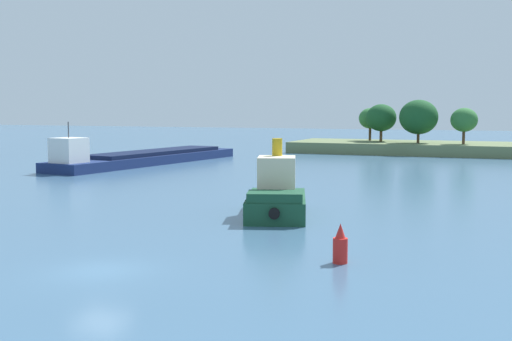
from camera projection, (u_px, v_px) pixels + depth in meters
The scene contains 5 objects.
ground_plane at pixel (100, 271), 28.98m from camera, with size 400.00×400.00×0.00m, color #3D607F.
treeline_island at pixel (483, 137), 101.01m from camera, with size 56.79×15.30×9.20m.
cargo_barge at pixel (145, 157), 84.40m from camera, with size 10.08×33.40×5.78m.
tugboat at pixel (276, 196), 43.54m from camera, with size 6.20×8.94×5.22m.
channel_buoy_red at pixel (340, 246), 30.37m from camera, with size 0.70×0.70×1.90m.
Camera 1 is at (17.06, -23.78, 7.28)m, focal length 45.30 mm.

